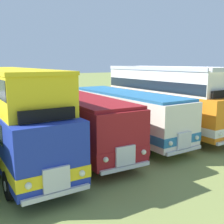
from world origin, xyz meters
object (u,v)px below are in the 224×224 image
(bus_seventh_in_row, at_px, (75,117))
(bus_ninth_in_row, at_px, (163,98))
(bus_eighth_in_row, at_px, (125,112))
(bus_sixth_in_row, at_px, (13,110))

(bus_seventh_in_row, bearing_deg, bus_ninth_in_row, 0.76)
(bus_seventh_in_row, xyz_separation_m, bus_eighth_in_row, (3.37, -0.10, -0.00))
(bus_eighth_in_row, relative_size, bus_ninth_in_row, 0.93)
(bus_seventh_in_row, distance_m, bus_ninth_in_row, 6.76)
(bus_seventh_in_row, height_order, bus_eighth_in_row, same)
(bus_sixth_in_row, xyz_separation_m, bus_seventh_in_row, (3.37, 0.16, -0.72))
(bus_sixth_in_row, relative_size, bus_eighth_in_row, 1.16)
(bus_sixth_in_row, bearing_deg, bus_seventh_in_row, 2.73)
(bus_eighth_in_row, height_order, bus_ninth_in_row, bus_ninth_in_row)
(bus_seventh_in_row, bearing_deg, bus_sixth_in_row, -177.27)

